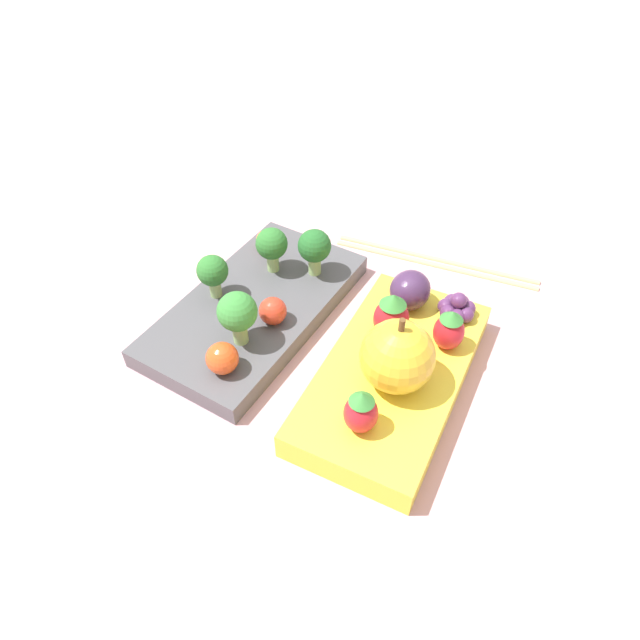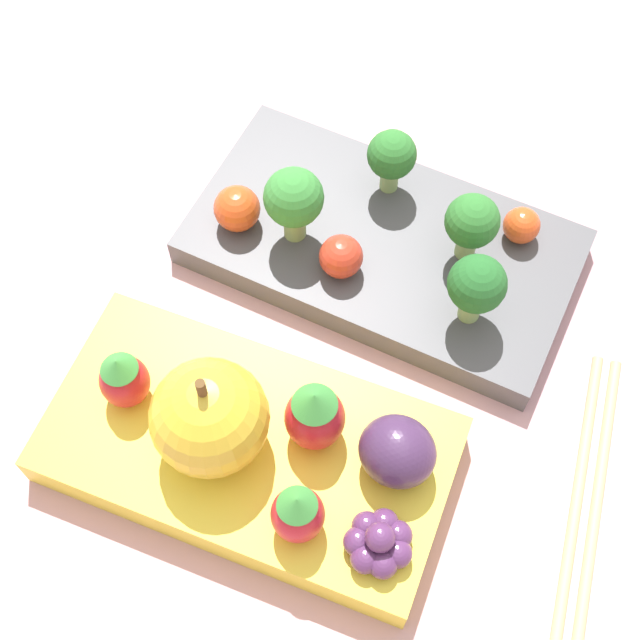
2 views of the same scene
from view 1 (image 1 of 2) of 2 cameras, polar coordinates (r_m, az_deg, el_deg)
The scene contains 17 objects.
ground_plane at distance 0.51m, azimuth 1.07°, elevation -2.12°, with size 4.00×4.00×0.00m, color #C6939E.
bento_box_savoury at distance 0.53m, azimuth -6.45°, elevation 1.21°, with size 0.23×0.13×0.02m.
bento_box_fruit at distance 0.47m, azimuth 7.30°, elevation -5.56°, with size 0.22×0.13×0.03m.
broccoli_floret_0 at distance 0.54m, azimuth -4.85°, elevation 7.47°, with size 0.03×0.03×0.05m.
broccoli_floret_1 at distance 0.53m, azimuth -0.56°, elevation 7.28°, with size 0.03×0.03×0.05m.
broccoli_floret_2 at distance 0.47m, azimuth -8.26°, elevation 0.67°, with size 0.03×0.03×0.05m.
broccoli_floret_3 at distance 0.52m, azimuth -10.69°, elevation 4.74°, with size 0.03×0.03×0.04m.
cherry_tomato_0 at distance 0.46m, azimuth -9.75°, elevation -3.79°, with size 0.03×0.03×0.03m.
cherry_tomato_1 at distance 0.58m, azimuth -5.39°, elevation 7.95°, with size 0.02×0.02×0.02m.
cherry_tomato_2 at distance 0.50m, azimuth -4.75°, elevation 0.91°, with size 0.02×0.02×0.02m.
apple at distance 0.43m, azimuth 7.74°, elevation -3.64°, with size 0.06×0.06×0.07m.
strawberry_0 at distance 0.41m, azimuth 4.11°, elevation -9.09°, with size 0.03×0.03×0.04m.
strawberry_1 at distance 0.47m, azimuth 12.79°, elevation -0.96°, with size 0.03×0.03×0.04m.
strawberry_2 at distance 0.47m, azimuth 7.15°, elevation 0.35°, with size 0.03×0.03×0.05m.
plum at distance 0.50m, azimuth 8.99°, elevation 2.97°, with size 0.04×0.04×0.03m.
grape_cluster at distance 0.51m, azimuth 13.53°, elevation 1.18°, with size 0.03×0.03×0.02m.
chopsticks_pair at distance 0.60m, azimuth 11.45°, elevation 5.87°, with size 0.06×0.21×0.01m.
Camera 1 is at (-0.29, -0.19, 0.37)m, focal length 32.00 mm.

